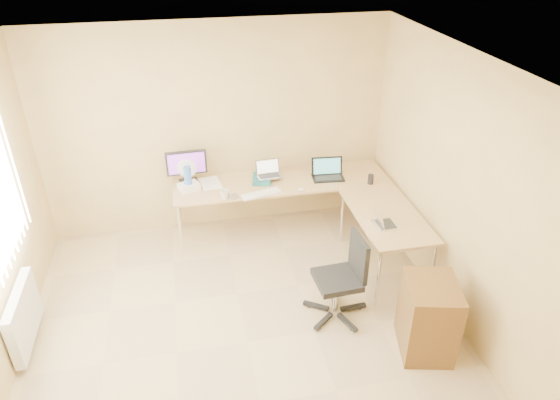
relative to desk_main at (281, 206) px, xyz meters
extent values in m
plane|color=tan|center=(-0.72, -1.85, -0.36)|extent=(4.50, 4.50, 0.00)
plane|color=white|center=(-0.72, -1.85, 2.24)|extent=(4.50, 4.50, 0.00)
plane|color=#E5C677|center=(-0.72, 0.40, 0.93)|extent=(4.50, 0.00, 4.50)
plane|color=#E5C677|center=(1.38, -1.85, 0.93)|extent=(0.00, 4.50, 4.50)
cube|color=tan|center=(0.00, 0.00, 0.00)|extent=(2.65, 0.70, 0.73)
cube|color=tan|center=(0.98, -1.00, 0.00)|extent=(0.70, 1.30, 0.73)
cube|color=black|center=(-1.13, 0.20, 0.57)|extent=(0.49, 0.18, 0.42)
cube|color=#1C5F5E|center=(-0.24, 0.05, 0.39)|extent=(0.27, 0.33, 0.05)
cube|color=#A4A4B9|center=(-0.15, 0.05, 0.51)|extent=(0.32, 0.25, 0.19)
cube|color=black|center=(0.58, -0.06, 0.49)|extent=(0.41, 0.31, 0.24)
cube|color=white|center=(-0.31, -0.30, 0.38)|extent=(0.49, 0.24, 0.02)
ellipsoid|color=silver|center=(0.18, -0.30, 0.38)|extent=(0.10, 0.09, 0.03)
imported|color=silver|center=(-0.73, -0.30, 0.42)|extent=(0.12, 0.12, 0.10)
cylinder|color=#A8A4BB|center=(-0.63, -0.30, 0.38)|extent=(0.12, 0.12, 0.03)
cylinder|color=#3A73D3|center=(-1.13, -0.01, 0.52)|extent=(0.11, 0.11, 0.30)
cube|color=white|center=(-0.86, 0.11, 0.37)|extent=(0.27, 0.36, 0.01)
cube|color=white|center=(-1.13, -0.01, 0.41)|extent=(0.28, 0.24, 0.08)
cylinder|color=white|center=(-1.13, 0.20, 0.51)|extent=(0.25, 0.25, 0.29)
cylinder|color=black|center=(1.04, -0.30, 0.43)|extent=(0.08, 0.08, 0.12)
cube|color=silver|center=(0.87, -1.21, 0.47)|extent=(0.31, 0.25, 0.20)
cube|color=black|center=(0.22, -1.64, 0.14)|extent=(0.58, 0.58, 0.92)
cube|color=brown|center=(0.91, -2.25, -0.01)|extent=(0.57, 0.65, 0.78)
cube|color=white|center=(-2.75, -1.45, -0.02)|extent=(0.09, 0.80, 0.55)
camera|label=1|loc=(-1.13, -5.36, 3.27)|focal=32.32mm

